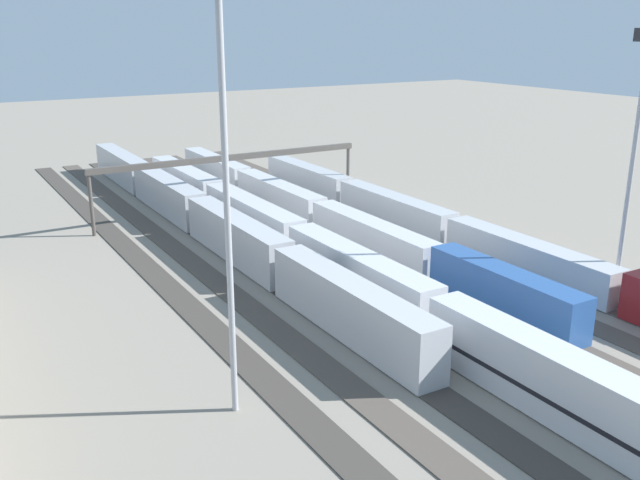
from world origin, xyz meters
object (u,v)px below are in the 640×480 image
(train_on_track_2, at_px, (315,211))
(light_mast_1, at_px, (225,153))
(train_on_track_0, at_px, (445,227))
(signal_gantry, at_px, (231,162))
(light_mast_0, at_px, (637,132))
(train_on_track_4, at_px, (298,244))
(train_on_track_5, at_px, (198,214))

(train_on_track_2, distance_m, light_mast_1, 50.37)
(train_on_track_0, xyz_separation_m, light_mast_1, (-22.84, 38.72, 16.37))
(light_mast_1, distance_m, signal_gantry, 54.05)
(train_on_track_0, distance_m, light_mast_0, 27.14)
(light_mast_0, relative_size, signal_gantry, 0.65)
(train_on_track_0, bearing_deg, signal_gantry, 34.24)
(signal_gantry, bearing_deg, train_on_track_0, -145.76)
(train_on_track_4, xyz_separation_m, train_on_track_0, (-1.74, -20.00, -0.51))
(light_mast_0, xyz_separation_m, signal_gantry, (48.45, 20.26, -8.93))
(train_on_track_2, bearing_deg, signal_gantry, 35.45)
(train_on_track_5, xyz_separation_m, light_mast_1, (-42.42, 13.72, 15.84))
(train_on_track_4, bearing_deg, light_mast_0, -137.09)
(train_on_track_0, bearing_deg, light_mast_1, 120.53)
(train_on_track_4, relative_size, train_on_track_0, 1.06)
(light_mast_1, height_order, signal_gantry, light_mast_1)
(train_on_track_2, relative_size, light_mast_1, 3.09)
(train_on_track_2, distance_m, light_mast_0, 42.57)
(train_on_track_5, relative_size, light_mast_0, 3.68)
(train_on_track_0, distance_m, signal_gantry, 31.61)
(light_mast_0, bearing_deg, signal_gantry, 22.69)
(light_mast_1, bearing_deg, light_mast_0, -89.86)
(train_on_track_5, bearing_deg, train_on_track_2, -106.39)
(train_on_track_2, bearing_deg, light_mast_1, 142.92)
(train_on_track_2, xyz_separation_m, signal_gantry, (10.54, 7.50, 5.64))
(train_on_track_5, distance_m, train_on_track_0, 31.76)
(train_on_track_4, xyz_separation_m, light_mast_1, (-24.58, 18.72, 15.86))
(train_on_track_2, xyz_separation_m, light_mast_1, (-38.01, 28.72, 16.37))
(light_mast_0, height_order, signal_gantry, light_mast_0)
(train_on_track_5, bearing_deg, light_mast_1, 162.07)
(train_on_track_4, height_order, light_mast_1, light_mast_1)
(train_on_track_0, relative_size, signal_gantry, 2.26)
(light_mast_1, bearing_deg, train_on_track_0, -59.47)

